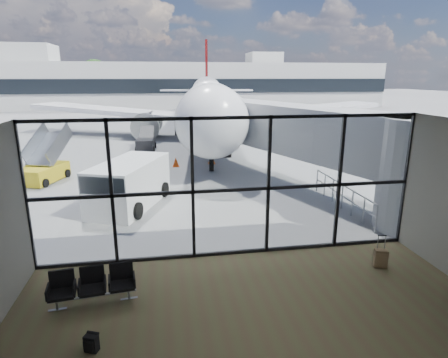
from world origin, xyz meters
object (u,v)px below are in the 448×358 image
object	(u,v)px
service_van	(128,184)
belt_loader	(146,143)
mobile_stairs	(43,171)
seating_row	(93,284)
airliner	(208,102)
backpack	(91,343)
suitcase	(381,258)

from	to	relation	value
service_van	belt_loader	world-z (taller)	service_van
service_van	belt_loader	bearing A→B (deg)	110.46
mobile_stairs	seating_row	bearing A→B (deg)	-51.13
airliner	belt_loader	xyz separation A→B (m)	(-5.98, -7.99, -2.63)
airliner	mobile_stairs	bearing A→B (deg)	-118.30
mobile_stairs	backpack	bearing A→B (deg)	-52.73
backpack	mobile_stairs	xyz separation A→B (m)	(-4.91, 14.43, 0.38)
belt_loader	mobile_stairs	size ratio (longest dim) A/B	0.97
suitcase	airliner	distance (m)	28.55
backpack	airliner	size ratio (longest dim) A/B	0.01
suitcase	belt_loader	world-z (taller)	belt_loader
belt_loader	airliner	bearing A→B (deg)	56.49
seating_row	backpack	xyz separation A→B (m)	(0.25, -1.88, -0.32)
backpack	mobile_stairs	size ratio (longest dim) A/B	0.11
seating_row	suitcase	size ratio (longest dim) A/B	2.08
seating_row	suitcase	xyz separation A→B (m)	(8.29, 0.42, -0.21)
mobile_stairs	airliner	bearing A→B (deg)	73.58
seating_row	suitcase	bearing A→B (deg)	-3.71
belt_loader	service_van	bearing A→B (deg)	-88.04
seating_row	service_van	world-z (taller)	service_van
airliner	belt_loader	distance (m)	10.32
seating_row	belt_loader	xyz separation A→B (m)	(0.67, 20.78, 0.04)
seating_row	backpack	world-z (taller)	seating_row
seating_row	belt_loader	size ratio (longest dim) A/B	0.58
seating_row	service_van	xyz separation A→B (m)	(0.36, 7.43, 0.52)
suitcase	airliner	world-z (taller)	airliner
suitcase	seating_row	bearing A→B (deg)	-159.64
seating_row	airliner	xyz separation A→B (m)	(6.65, 28.77, 2.67)
suitcase	mobile_stairs	xyz separation A→B (m)	(-12.96, 12.13, 0.28)
suitcase	airliner	bearing A→B (deg)	110.77
suitcase	service_van	bearing A→B (deg)	155.96
seating_row	backpack	bearing A→B (deg)	-89.12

